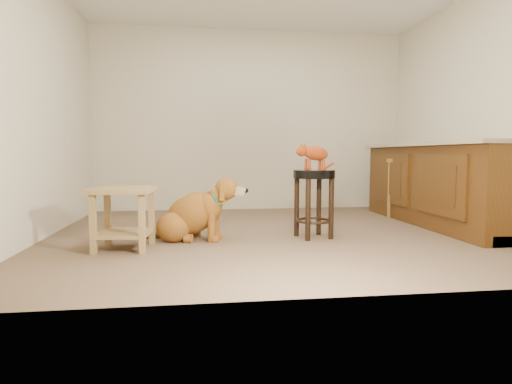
{
  "coord_description": "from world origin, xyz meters",
  "views": [
    {
      "loc": [
        -0.78,
        -4.27,
        0.8
      ],
      "look_at": [
        -0.24,
        -0.26,
        0.45
      ],
      "focal_mm": 30.0,
      "sensor_mm": 36.0,
      "label": 1
    }
  ],
  "objects": [
    {
      "name": "floor",
      "position": [
        0.0,
        0.0,
        0.0
      ],
      "size": [
        4.5,
        4.0,
        0.01
      ],
      "primitive_type": "cube",
      "color": "brown",
      "rests_on": "ground"
    },
    {
      "name": "room_shell",
      "position": [
        0.0,
        0.0,
        1.68
      ],
      "size": [
        4.54,
        4.04,
        2.62
      ],
      "color": "beige",
      "rests_on": "ground"
    },
    {
      "name": "cabinet_run",
      "position": [
        1.94,
        0.3,
        0.44
      ],
      "size": [
        0.7,
        2.56,
        0.94
      ],
      "color": "#4A2A0D",
      "rests_on": "ground"
    },
    {
      "name": "padded_stool",
      "position": [
        0.32,
        -0.28,
        0.47
      ],
      "size": [
        0.4,
        0.4,
        0.66
      ],
      "rotation": [
        0.0,
        0.0,
        0.21
      ],
      "color": "black",
      "rests_on": "ground"
    },
    {
      "name": "wood_stool",
      "position": [
        1.85,
        0.77,
        0.39
      ],
      "size": [
        0.52,
        0.52,
        0.75
      ],
      "rotation": [
        0.0,
        0.0,
        0.35
      ],
      "color": "brown",
      "rests_on": "ground"
    },
    {
      "name": "side_table",
      "position": [
        -1.41,
        -0.55,
        0.35
      ],
      "size": [
        0.55,
        0.55,
        0.53
      ],
      "rotation": [
        0.0,
        0.0,
        -0.09
      ],
      "color": "olive",
      "rests_on": "ground"
    },
    {
      "name": "golden_retriever",
      "position": [
        -0.83,
        -0.23,
        0.24
      ],
      "size": [
        0.96,
        0.56,
        0.63
      ],
      "rotation": [
        0.0,
        0.0,
        -0.27
      ],
      "color": "brown",
      "rests_on": "ground"
    },
    {
      "name": "tabby_kitten",
      "position": [
        0.31,
        -0.28,
        0.81
      ],
      "size": [
        0.43,
        0.24,
        0.28
      ],
      "rotation": [
        0.0,
        0.0,
        0.21
      ],
      "color": "maroon",
      "rests_on": "padded_stool"
    }
  ]
}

